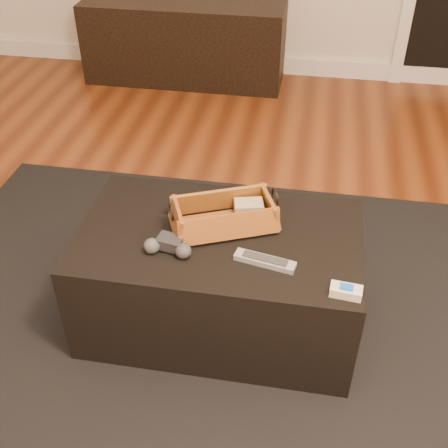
% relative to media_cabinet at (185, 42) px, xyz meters
% --- Properties ---
extents(floor, '(5.00, 5.50, 0.01)m').
position_rel_media_cabinet_xyz_m(floor, '(0.64, -2.51, -0.28)').
color(floor, brown).
rests_on(floor, ground).
extents(baseboard, '(5.00, 0.04, 0.12)m').
position_rel_media_cabinet_xyz_m(baseboard, '(0.64, 0.22, -0.21)').
color(baseboard, white).
rests_on(baseboard, floor).
extents(media_cabinet, '(1.38, 0.45, 0.54)m').
position_rel_media_cabinet_xyz_m(media_cabinet, '(0.00, 0.00, 0.00)').
color(media_cabinet, black).
rests_on(media_cabinet, floor).
extents(area_rug, '(2.60, 2.00, 0.01)m').
position_rel_media_cabinet_xyz_m(area_rug, '(0.66, -2.33, -0.27)').
color(area_rug, black).
rests_on(area_rug, floor).
extents(ottoman, '(1.00, 0.60, 0.42)m').
position_rel_media_cabinet_xyz_m(ottoman, '(0.66, -2.28, -0.05)').
color(ottoman, black).
rests_on(ottoman, area_rug).
extents(tv_remote, '(0.19, 0.13, 0.02)m').
position_rel_media_cabinet_xyz_m(tv_remote, '(0.66, -2.26, 0.18)').
color(tv_remote, black).
rests_on(tv_remote, wicker_basket).
extents(cloth_bundle, '(0.12, 0.09, 0.06)m').
position_rel_media_cabinet_xyz_m(cloth_bundle, '(0.75, -2.17, 0.20)').
color(cloth_bundle, tan).
rests_on(cloth_bundle, wicker_basket).
extents(wicker_basket, '(0.41, 0.32, 0.13)m').
position_rel_media_cabinet_xyz_m(wicker_basket, '(0.67, -2.24, 0.20)').
color(wicker_basket, '#A55C25').
rests_on(wicker_basket, ottoman).
extents(game_controller, '(0.17, 0.10, 0.05)m').
position_rel_media_cabinet_xyz_m(game_controller, '(0.51, -2.41, 0.19)').
color(game_controller, black).
rests_on(game_controller, ottoman).
extents(silver_remote, '(0.21, 0.09, 0.02)m').
position_rel_media_cabinet_xyz_m(silver_remote, '(0.84, -2.41, 0.17)').
color(silver_remote, '#9C9DA3').
rests_on(silver_remote, ottoman).
extents(cream_gadget, '(0.10, 0.06, 0.04)m').
position_rel_media_cabinet_xyz_m(cream_gadget, '(1.10, -2.51, 0.18)').
color(cream_gadget, beige).
rests_on(cream_gadget, ottoman).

